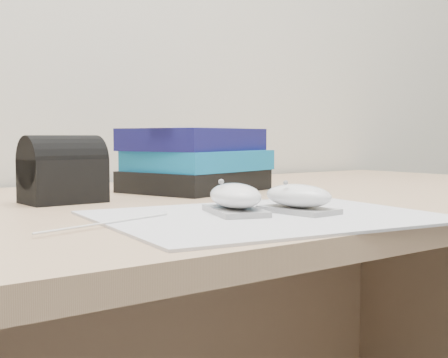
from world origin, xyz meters
TOP-DOWN VIEW (x-y plane):
  - desk at (0.00, 1.64)m, footprint 1.60×0.80m
  - mousepad at (-0.14, 1.34)m, footprint 0.44×0.37m
  - mouse_rear at (-0.16, 1.37)m, footprint 0.09×0.12m
  - mouse_front at (-0.09, 1.33)m, footprint 0.06×0.10m
  - usb_cable at (-0.33, 1.38)m, footprint 0.19×0.06m
  - book_stack at (0.01, 1.70)m, footprint 0.28×0.25m
  - pouch at (-0.27, 1.65)m, footprint 0.12×0.08m

SIDE VIEW (x-z plane):
  - desk at x=0.00m, z-range 0.13..0.86m
  - mousepad at x=-0.14m, z-range 0.73..0.73m
  - usb_cable at x=-0.33m, z-range 0.73..0.74m
  - mouse_front at x=-0.09m, z-range 0.73..0.77m
  - mouse_rear at x=-0.16m, z-range 0.73..0.77m
  - pouch at x=-0.27m, z-range 0.73..0.83m
  - book_stack at x=0.01m, z-range 0.73..0.84m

